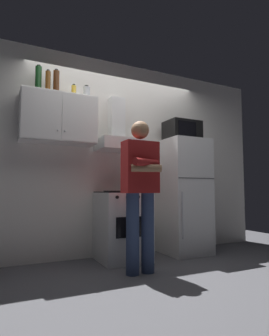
% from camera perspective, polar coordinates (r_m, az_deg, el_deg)
% --- Properties ---
extents(ground_plane, '(7.00, 7.00, 0.00)m').
position_cam_1_polar(ground_plane, '(3.52, 0.00, -18.98)').
color(ground_plane, '#4C4C51').
extents(back_wall_tiled, '(4.80, 0.10, 2.70)m').
position_cam_1_polar(back_wall_tiled, '(3.99, -3.74, 2.25)').
color(back_wall_tiled, silver).
rests_on(back_wall_tiled, ground_plane).
extents(upper_cabinet, '(0.90, 0.37, 0.60)m').
position_cam_1_polar(upper_cabinet, '(3.61, -15.10, 9.57)').
color(upper_cabinet, white).
extents(stove_oven, '(0.60, 0.62, 0.87)m').
position_cam_1_polar(stove_oven, '(3.65, -2.45, -11.56)').
color(stove_oven, white).
rests_on(stove_oven, ground_plane).
extents(range_hood, '(0.60, 0.44, 0.75)m').
position_cam_1_polar(range_hood, '(3.80, -3.15, 6.35)').
color(range_hood, white).
extents(refrigerator, '(0.60, 0.62, 1.60)m').
position_cam_1_polar(refrigerator, '(4.09, 9.94, -5.58)').
color(refrigerator, silver).
rests_on(refrigerator, ground_plane).
extents(microwave, '(0.48, 0.37, 0.28)m').
position_cam_1_polar(microwave, '(4.19, 9.62, 7.38)').
color(microwave, black).
rests_on(microwave, refrigerator).
extents(person_standing, '(0.38, 0.33, 1.64)m').
position_cam_1_polar(person_standing, '(3.05, 1.21, -4.13)').
color(person_standing, navy).
rests_on(person_standing, ground_plane).
extents(cooking_pot, '(0.30, 0.20, 0.11)m').
position_cam_1_polar(cooking_pot, '(3.57, 0.25, -3.71)').
color(cooking_pot, '#B7BABF').
rests_on(cooking_pot, stove_oven).
extents(bottle_canister_steel, '(0.09, 0.09, 0.19)m').
position_cam_1_polar(bottle_canister_steel, '(3.83, -9.69, 14.71)').
color(bottle_canister_steel, '#B2B5BA').
rests_on(bottle_canister_steel, upper_cabinet).
extents(bottle_beer_brown, '(0.06, 0.06, 0.28)m').
position_cam_1_polar(bottle_beer_brown, '(3.69, -17.12, 16.36)').
color(bottle_beer_brown, brown).
rests_on(bottle_beer_brown, upper_cabinet).
extents(bottle_spice_jar, '(0.06, 0.06, 0.16)m').
position_cam_1_polar(bottle_spice_jar, '(3.74, -12.20, 15.00)').
color(bottle_spice_jar, gold).
rests_on(bottle_spice_jar, upper_cabinet).
extents(bottle_rum_dark, '(0.07, 0.07, 0.31)m').
position_cam_1_polar(bottle_rum_dark, '(3.72, -15.56, 16.39)').
color(bottle_rum_dark, '#47230F').
rests_on(bottle_rum_dark, upper_cabinet).
extents(bottle_wine_green, '(0.08, 0.08, 0.34)m').
position_cam_1_polar(bottle_wine_green, '(3.75, -18.88, 16.60)').
color(bottle_wine_green, '#19471E').
rests_on(bottle_wine_green, upper_cabinet).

